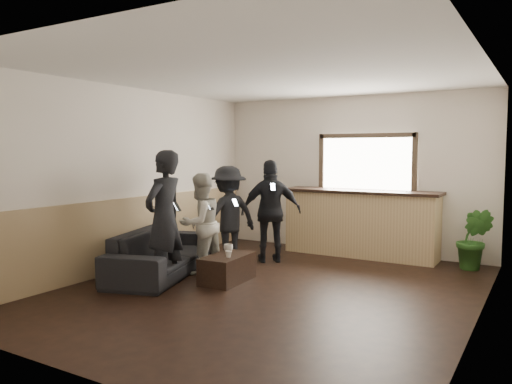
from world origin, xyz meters
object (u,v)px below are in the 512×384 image
Objects in this scene: bar_counter at (361,219)px; cup_b at (228,254)px; person_d at (271,211)px; potted_plant at (474,239)px; sofa at (163,252)px; person_c at (228,215)px; person_a at (164,218)px; cup_a at (228,248)px; person_b at (200,223)px; coffee_table at (227,268)px.

cup_b is (-0.92, -2.75, -0.22)m from bar_counter.
potted_plant is at bearing 163.95° from person_d.
potted_plant reaches higher than sofa.
bar_counter reaches higher than person_c.
bar_counter reaches higher than person_a.
potted_plant is (2.99, 2.27, 0.05)m from cup_a.
potted_plant reaches higher than cup_a.
person_b is at bearing 24.48° from person_c.
coffee_table is 0.53× the size of person_c.
person_c is 0.71m from person_d.
potted_plant is 0.52× the size of person_a.
person_c is at bearing -168.89° from person_b.
person_c is (-3.48, -1.55, 0.31)m from potted_plant.
potted_plant is at bearing 37.20° from cup_a.
person_d reaches higher than cup_a.
coffee_table is at bearing -101.40° from sofa.
person_a is 1.54m from person_c.
person_b reaches higher than cup_b.
sofa is 1.09m from coffee_table.
cup_a is 0.09× the size of person_c.
cup_b is 1.33m from person_c.
cup_a is at bearing 58.41° from person_c.
potted_plant is (2.86, 2.50, 0.29)m from coffee_table.
person_c is 0.94× the size of person_d.
coffee_table is 8.74× the size of cup_b.
cup_b is 0.06× the size of person_c.
sofa is 1.24m from person_c.
sofa is 0.69m from person_b.
person_a is at bearing 11.04° from person_b.
sofa is 1.17m from cup_b.
coffee_table is 1.13m from person_a.
person_b is (-1.63, -2.43, 0.11)m from bar_counter.
potted_plant is 0.60× the size of person_c.
person_d is at bearing 87.68° from cup_a.
person_b is 0.89× the size of person_d.
coffee_table is at bearing 57.63° from person_c.
person_d is (0.99, 1.52, 0.51)m from sofa.
potted_plant is 4.17m from person_b.
sofa is 2.70× the size of coffee_table.
person_c is at bearing 123.97° from cup_a.
person_c reaches higher than cup_b.
sofa reaches higher than cup_b.
cup_a is at bearing 102.66° from person_b.
person_d is at bearing -159.82° from potted_plant.
person_c is at bearing -40.16° from sofa.
potted_plant is 0.57× the size of person_d.
person_d is (0.05, 1.19, 0.41)m from cup_a.
person_a is (-0.49, -0.81, 0.49)m from cup_a.
bar_counter is at bearing 71.53° from cup_b.
cup_a is (0.94, 0.33, 0.10)m from sofa.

